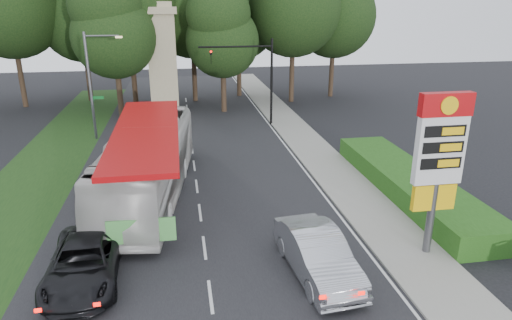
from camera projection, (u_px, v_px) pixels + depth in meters
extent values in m
plane|color=black|center=(212.00, 306.00, 15.94)|extent=(120.00, 120.00, 0.00)
cube|color=black|center=(196.00, 180.00, 27.11)|extent=(14.00, 80.00, 0.02)
cube|color=gray|center=(333.00, 171.00, 28.44)|extent=(3.00, 80.00, 0.12)
cube|color=#193814|center=(52.00, 157.00, 31.18)|extent=(5.00, 50.00, 0.02)
cube|color=#204D14|center=(409.00, 184.00, 25.02)|extent=(3.00, 14.00, 1.20)
cylinder|color=#59595E|center=(430.00, 219.00, 18.74)|extent=(0.32, 0.32, 3.20)
cube|color=yellow|center=(433.00, 197.00, 18.41)|extent=(1.80, 0.25, 1.10)
cube|color=silver|center=(440.00, 150.00, 17.75)|extent=(2.00, 0.35, 2.80)
cube|color=#AA090C|center=(446.00, 104.00, 17.16)|extent=(2.10, 0.40, 0.90)
cylinder|color=yellow|center=(450.00, 106.00, 16.95)|extent=(0.70, 0.05, 0.70)
cube|color=black|center=(446.00, 131.00, 17.31)|extent=(1.70, 0.04, 0.45)
cube|color=black|center=(443.00, 148.00, 17.52)|extent=(1.70, 0.04, 0.45)
cube|color=black|center=(441.00, 163.00, 17.74)|extent=(1.70, 0.04, 0.45)
cylinder|color=black|center=(272.00, 83.00, 38.20)|extent=(0.20, 0.20, 7.20)
cylinder|color=black|center=(235.00, 47.00, 36.73)|extent=(6.00, 0.14, 0.14)
imported|color=black|center=(211.00, 50.00, 36.50)|extent=(0.18, 0.22, 1.10)
sphere|color=#FF0C05|center=(211.00, 52.00, 36.39)|extent=(0.18, 0.18, 0.18)
cylinder|color=#59595E|center=(90.00, 87.00, 33.95)|extent=(0.20, 0.20, 8.00)
cylinder|color=#59595E|center=(101.00, 36.00, 32.92)|extent=(2.40, 0.12, 0.12)
cube|color=#FFE599|center=(119.00, 37.00, 33.14)|extent=(0.50, 0.22, 0.14)
cube|color=#0C591E|center=(98.00, 98.00, 34.29)|extent=(0.85, 0.04, 0.22)
cube|color=#0C591E|center=(93.00, 101.00, 34.73)|extent=(0.04, 0.85, 0.22)
cube|color=tan|center=(163.00, 65.00, 42.06)|extent=(2.50, 2.50, 9.00)
cube|color=tan|center=(160.00, 10.00, 40.47)|extent=(3.00, 3.00, 0.60)
cube|color=tan|center=(159.00, 4.00, 40.31)|extent=(2.20, 2.20, 0.50)
cylinder|color=#2D2116|center=(21.00, 75.00, 44.93)|extent=(0.50, 0.50, 6.30)
sphere|color=black|center=(9.00, 6.00, 42.79)|extent=(9.80, 9.80, 9.80)
cylinder|color=#2D2116|center=(88.00, 75.00, 47.89)|extent=(0.50, 0.50, 5.40)
sphere|color=black|center=(82.00, 20.00, 46.06)|extent=(8.40, 8.40, 8.40)
cylinder|color=#2D2116|center=(134.00, 75.00, 44.79)|extent=(0.50, 0.50, 6.48)
sphere|color=black|center=(127.00, 3.00, 42.59)|extent=(10.08, 10.08, 10.08)
cylinder|color=#2D2116|center=(194.00, 73.00, 47.69)|extent=(0.50, 0.50, 5.94)
sphere|color=black|center=(192.00, 12.00, 45.68)|extent=(9.24, 9.24, 9.24)
cylinder|color=#2D2116|center=(239.00, 72.00, 50.47)|extent=(0.50, 0.50, 5.22)
sphere|color=black|center=(238.00, 22.00, 48.70)|extent=(8.12, 8.12, 8.12)
cylinder|color=#2D2116|center=(292.00, 72.00, 47.39)|extent=(0.50, 0.50, 6.12)
sphere|color=black|center=(293.00, 9.00, 45.32)|extent=(9.52, 9.52, 9.52)
cylinder|color=#2D2116|center=(332.00, 71.00, 50.14)|extent=(0.50, 0.50, 5.58)
sphere|color=black|center=(334.00, 16.00, 48.24)|extent=(8.68, 8.68, 8.68)
cylinder|color=#2D2116|center=(120.00, 91.00, 41.20)|extent=(0.50, 0.50, 4.68)
sphere|color=black|center=(114.00, 37.00, 39.62)|extent=(7.28, 7.28, 7.28)
sphere|color=black|center=(111.00, 5.00, 38.76)|extent=(6.24, 6.24, 6.24)
cylinder|color=#2D2116|center=(224.00, 89.00, 43.24)|extent=(0.50, 0.50, 4.32)
sphere|color=black|center=(222.00, 41.00, 41.77)|extent=(6.72, 6.72, 6.72)
sphere|color=black|center=(222.00, 14.00, 40.98)|extent=(5.76, 5.76, 5.76)
imported|color=silver|center=(149.00, 163.00, 24.31)|extent=(5.04, 14.00, 3.81)
imported|color=#B2B4BB|center=(317.00, 254.00, 17.50)|extent=(2.40, 5.59, 1.79)
imported|color=black|center=(84.00, 262.00, 17.17)|extent=(2.69, 5.60, 1.54)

